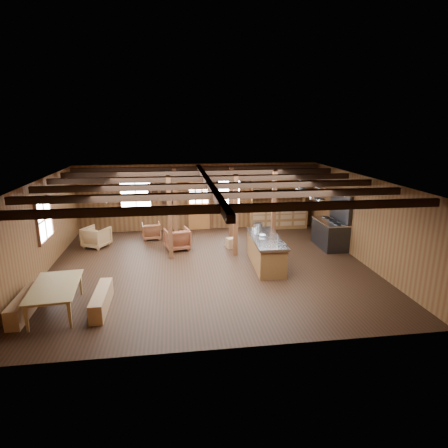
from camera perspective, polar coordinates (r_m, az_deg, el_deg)
The scene contains 22 objects.
room at distance 11.53m, azimuth -2.31°, elevation -0.07°, with size 10.04×9.04×2.84m.
ceiling_joists at distance 11.44m, azimuth -2.47°, elevation 6.36°, with size 9.80×8.82×0.18m.
timber_posts at distance 13.59m, azimuth -0.98°, elevation 2.27°, with size 3.95×2.35×2.80m.
back_door at distance 15.96m, azimuth -3.84°, elevation 2.26°, with size 1.02×0.08×2.15m.
window_back_left at distance 15.87m, azimuth -13.32°, elevation 4.46°, with size 1.32×0.06×1.32m.
window_back_right at distance 15.97m, azimuth 0.78°, elevation 4.93°, with size 1.02×0.06×1.32m.
window_left at distance 12.55m, azimuth -25.74°, elevation 0.60°, with size 0.14×1.24×1.32m.
notice_boards at distance 15.79m, azimuth -9.34°, elevation 4.76°, with size 1.08×0.03×0.90m.
back_counter at distance 16.37m, azimuth 8.20°, elevation 1.45°, with size 2.55×0.60×2.45m.
pendant_lamps at distance 12.33m, azimuth -13.31°, elevation 4.58°, with size 1.86×2.36×0.66m.
pot_rack at distance 12.31m, azimuth 12.68°, elevation 4.66°, with size 0.39×3.00×0.46m.
kitchen_island at distance 12.02m, azimuth 6.36°, elevation -4.12°, with size 0.97×2.53×1.20m.
step_stool at distance 13.71m, azimuth 1.17°, elevation -2.89°, with size 0.41×0.29×0.36m, color olive.
commercial_range at distance 14.23m, azimuth 16.09°, elevation -0.80°, with size 0.87×1.69×2.08m.
dining_table at distance 10.01m, azimuth -23.99°, elevation -10.32°, with size 1.92×1.07×0.68m, color #9B7B46.
bench_wall at distance 10.29m, azimuth -28.01°, elevation -10.74°, with size 0.32×1.73×0.48m, color olive.
bench_aisle at distance 9.82m, azimuth -18.16°, elevation -10.93°, with size 0.31×1.68×0.46m, color olive.
armchair_a at distance 14.98m, azimuth -11.02°, elevation -1.04°, with size 0.70×0.72×0.65m, color brown.
armchair_b at distance 13.59m, azimuth -7.14°, elevation -2.29°, with size 0.82×0.84×0.77m, color brown.
armchair_c at distance 14.53m, azimuth -18.87°, elevation -1.88°, with size 0.81×0.83×0.76m, color olive.
counter_pot at distance 12.78m, azimuth 5.12°, elevation -0.29°, with size 0.33×0.33×0.20m, color silver.
bowl at distance 11.93m, azimuth 5.86°, elevation -1.78°, with size 0.23×0.23×0.06m, color silver.
Camera 1 is at (-1.05, -11.08, 4.41)m, focal length 30.00 mm.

